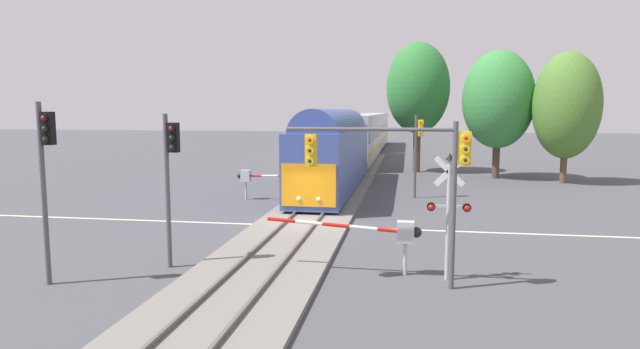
% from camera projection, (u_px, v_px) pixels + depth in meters
% --- Properties ---
extents(ground_plane, '(220.00, 220.00, 0.00)m').
position_uv_depth(ground_plane, '(302.00, 226.00, 25.32)').
color(ground_plane, '#47474C').
extents(road_centre_stripe, '(44.00, 0.20, 0.01)m').
position_uv_depth(road_centre_stripe, '(302.00, 226.00, 25.32)').
color(road_centre_stripe, beige).
rests_on(road_centre_stripe, ground).
extents(railway_track, '(4.40, 80.00, 0.32)m').
position_uv_depth(railway_track, '(302.00, 224.00, 25.31)').
color(railway_track, slate).
rests_on(railway_track, ground).
extents(commuter_train, '(3.04, 63.44, 5.16)m').
position_uv_depth(commuter_train, '(361.00, 136.00, 55.72)').
color(commuter_train, '#384C93').
rests_on(commuter_train, railway_track).
extents(crossing_gate_near, '(5.20, 0.40, 1.81)m').
position_uv_depth(crossing_gate_near, '(390.00, 232.00, 17.74)').
color(crossing_gate_near, '#B7B7BC').
rests_on(crossing_gate_near, ground).
extents(crossing_signal_mast, '(1.36, 0.44, 4.08)m').
position_uv_depth(crossing_signal_mast, '(449.00, 204.00, 16.98)').
color(crossing_signal_mast, '#B2B2B7').
rests_on(crossing_signal_mast, ground).
extents(crossing_gate_far, '(5.60, 0.40, 1.80)m').
position_uv_depth(crossing_gate_far, '(255.00, 177.00, 32.56)').
color(crossing_gate_far, '#B7B7BC').
rests_on(crossing_gate_far, ground).
extents(traffic_signal_median, '(0.53, 0.38, 5.30)m').
position_uv_depth(traffic_signal_median, '(170.00, 165.00, 18.25)').
color(traffic_signal_median, '#4C4C51').
rests_on(traffic_signal_median, ground).
extents(traffic_signal_far_side, '(0.53, 0.38, 5.13)m').
position_uv_depth(traffic_signal_far_side, '(418.00, 143.00, 32.93)').
color(traffic_signal_far_side, '#4C4C51').
rests_on(traffic_signal_far_side, ground).
extents(traffic_signal_near_left, '(0.53, 0.38, 5.67)m').
position_uv_depth(traffic_signal_near_left, '(45.00, 164.00, 16.38)').
color(traffic_signal_near_left, '#4C4C51').
rests_on(traffic_signal_near_left, ground).
extents(traffic_signal_near_right, '(5.55, 0.38, 5.09)m').
position_uv_depth(traffic_signal_near_right, '(402.00, 162.00, 16.21)').
color(traffic_signal_near_right, '#4C4C51').
rests_on(traffic_signal_near_right, ground).
extents(elm_centre_background, '(5.42, 5.42, 11.20)m').
position_uv_depth(elm_centre_background, '(418.00, 88.00, 46.55)').
color(elm_centre_background, brown).
rests_on(elm_centre_background, ground).
extents(maple_right_background, '(4.80, 4.80, 9.66)m').
position_uv_depth(maple_right_background, '(567.00, 106.00, 39.48)').
color(maple_right_background, brown).
rests_on(maple_right_background, ground).
extents(oak_far_right, '(5.55, 5.55, 10.07)m').
position_uv_depth(oak_far_right, '(498.00, 100.00, 42.30)').
color(oak_far_right, '#4C3828').
rests_on(oak_far_right, ground).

